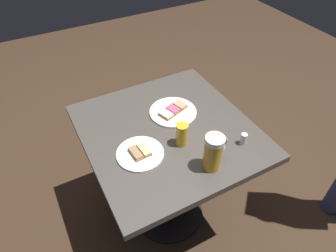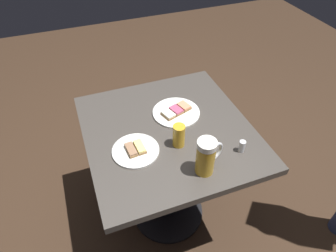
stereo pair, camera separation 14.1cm
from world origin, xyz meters
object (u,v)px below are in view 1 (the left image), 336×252
at_px(plate_far, 140,153).
at_px(salt_shaker, 244,139).
at_px(beer_mug, 214,152).
at_px(beer_glass_small, 182,134).
at_px(plate_near, 173,111).

bearing_deg(plate_far, salt_shaker, -19.91).
bearing_deg(beer_mug, salt_shaker, 12.03).
xyz_separation_m(plate_far, beer_mug, (0.24, -0.20, 0.08)).
relative_size(beer_mug, salt_shaker, 2.98).
bearing_deg(beer_glass_small, plate_near, 71.23).
relative_size(plate_far, beer_mug, 1.24).
bearing_deg(salt_shaker, beer_mug, -167.97).
xyz_separation_m(beer_glass_small, salt_shaker, (0.25, -0.13, -0.03)).
xyz_separation_m(beer_mug, beer_glass_small, (-0.05, 0.17, -0.03)).
distance_m(plate_near, plate_far, 0.32).
distance_m(beer_mug, beer_glass_small, 0.18).
relative_size(plate_far, beer_glass_small, 1.89).
xyz_separation_m(plate_near, salt_shaker, (0.17, -0.34, 0.02)).
bearing_deg(salt_shaker, plate_far, 160.09).
distance_m(plate_far, beer_glass_small, 0.20).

